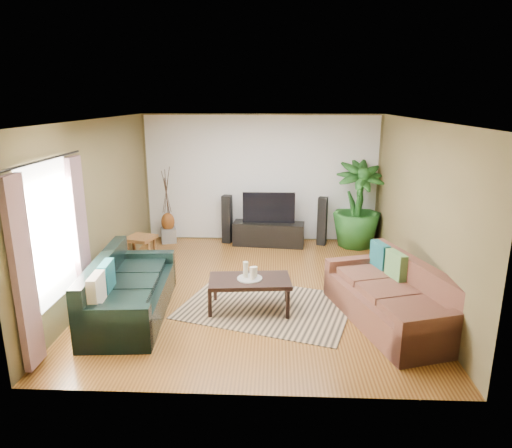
# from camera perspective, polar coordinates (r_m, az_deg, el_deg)

# --- Properties ---
(floor) EXTENTS (5.50, 5.50, 0.00)m
(floor) POSITION_cam_1_polar(r_m,az_deg,el_deg) (7.51, -0.07, -8.16)
(floor) COLOR #925C25
(floor) RESTS_ON ground
(ceiling) EXTENTS (5.50, 5.50, 0.00)m
(ceiling) POSITION_cam_1_polar(r_m,az_deg,el_deg) (6.89, -0.07, 12.90)
(ceiling) COLOR white
(ceiling) RESTS_ON ground
(wall_back) EXTENTS (5.00, 0.00, 5.00)m
(wall_back) POSITION_cam_1_polar(r_m,az_deg,el_deg) (9.77, 0.65, 5.68)
(wall_back) COLOR brown
(wall_back) RESTS_ON ground
(wall_front) EXTENTS (5.00, 0.00, 5.00)m
(wall_front) POSITION_cam_1_polar(r_m,az_deg,el_deg) (4.45, -1.66, -6.38)
(wall_front) COLOR brown
(wall_front) RESTS_ON ground
(wall_left) EXTENTS (0.00, 5.50, 5.50)m
(wall_left) POSITION_cam_1_polar(r_m,az_deg,el_deg) (7.61, -19.25, 2.00)
(wall_left) COLOR brown
(wall_left) RESTS_ON ground
(wall_right) EXTENTS (0.00, 5.50, 5.50)m
(wall_right) POSITION_cam_1_polar(r_m,az_deg,el_deg) (7.40, 19.65, 1.60)
(wall_right) COLOR brown
(wall_right) RESTS_ON ground
(backwall_panel) EXTENTS (4.90, 0.00, 4.90)m
(backwall_panel) POSITION_cam_1_polar(r_m,az_deg,el_deg) (9.76, 0.65, 5.67)
(backwall_panel) COLOR white
(backwall_panel) RESTS_ON ground
(window_pane) EXTENTS (0.00, 1.80, 1.80)m
(window_pane) POSITION_cam_1_polar(r_m,az_deg,el_deg) (6.18, -24.44, -1.04)
(window_pane) COLOR white
(window_pane) RESTS_ON ground
(curtain_near) EXTENTS (0.08, 0.35, 2.20)m
(curtain_near) POSITION_cam_1_polar(r_m,az_deg,el_deg) (5.60, -27.08, -5.67)
(curtain_near) COLOR gray
(curtain_near) RESTS_ON ground
(curtain_far) EXTENTS (0.08, 0.35, 2.20)m
(curtain_far) POSITION_cam_1_polar(r_m,az_deg,el_deg) (6.87, -21.10, -1.29)
(curtain_far) COLOR gray
(curtain_far) RESTS_ON ground
(curtain_rod) EXTENTS (0.03, 1.90, 0.03)m
(curtain_rod) POSITION_cam_1_polar(r_m,az_deg,el_deg) (5.98, -24.97, 7.24)
(curtain_rod) COLOR black
(curtain_rod) RESTS_ON ground
(sofa_left) EXTENTS (1.11, 2.26, 0.85)m
(sofa_left) POSITION_cam_1_polar(r_m,az_deg,el_deg) (6.77, -15.38, -7.55)
(sofa_left) COLOR black
(sofa_left) RESTS_ON floor
(sofa_right) EXTENTS (1.59, 2.38, 0.85)m
(sofa_right) POSITION_cam_1_polar(r_m,az_deg,el_deg) (6.58, 16.34, -8.33)
(sofa_right) COLOR brown
(sofa_right) RESTS_ON floor
(area_rug) EXTENTS (2.81, 2.35, 0.01)m
(area_rug) POSITION_cam_1_polar(r_m,az_deg,el_deg) (6.92, 1.32, -10.24)
(area_rug) COLOR tan
(area_rug) RESTS_ON floor
(coffee_table) EXTENTS (1.23, 0.75, 0.48)m
(coffee_table) POSITION_cam_1_polar(r_m,az_deg,el_deg) (6.74, -0.79, -8.77)
(coffee_table) COLOR black
(coffee_table) RESTS_ON floor
(candle_tray) EXTENTS (0.36, 0.36, 0.02)m
(candle_tray) POSITION_cam_1_polar(r_m,az_deg,el_deg) (6.64, -0.79, -6.81)
(candle_tray) COLOR #9A9B95
(candle_tray) RESTS_ON coffee_table
(candle_tall) EXTENTS (0.07, 0.07, 0.24)m
(candle_tall) POSITION_cam_1_polar(r_m,az_deg,el_deg) (6.63, -1.30, -5.70)
(candle_tall) COLOR beige
(candle_tall) RESTS_ON candle_tray
(candle_mid) EXTENTS (0.07, 0.07, 0.18)m
(candle_mid) POSITION_cam_1_polar(r_m,az_deg,el_deg) (6.57, -0.47, -6.15)
(candle_mid) COLOR #F4E7CE
(candle_mid) RESTS_ON candle_tray
(candle_short) EXTENTS (0.07, 0.07, 0.15)m
(candle_short) POSITION_cam_1_polar(r_m,az_deg,el_deg) (6.67, -0.16, -5.97)
(candle_short) COLOR #F0ECCB
(candle_short) RESTS_ON candle_tray
(tv_stand) EXTENTS (1.52, 0.60, 0.49)m
(tv_stand) POSITION_cam_1_polar(r_m,az_deg,el_deg) (9.61, 1.58, -1.25)
(tv_stand) COLOR black
(tv_stand) RESTS_ON floor
(television) EXTENTS (1.08, 0.06, 0.64)m
(television) POSITION_cam_1_polar(r_m,az_deg,el_deg) (9.49, 1.61, 2.07)
(television) COLOR black
(television) RESTS_ON tv_stand
(speaker_left) EXTENTS (0.23, 0.24, 1.03)m
(speaker_left) POSITION_cam_1_polar(r_m,az_deg,el_deg) (9.75, -3.63, 0.61)
(speaker_left) COLOR black
(speaker_left) RESTS_ON floor
(speaker_right) EXTENTS (0.23, 0.25, 1.02)m
(speaker_right) POSITION_cam_1_polar(r_m,az_deg,el_deg) (9.69, 8.28, 0.36)
(speaker_right) COLOR black
(speaker_right) RESTS_ON floor
(potted_plant) EXTENTS (1.15, 1.15, 1.78)m
(potted_plant) POSITION_cam_1_polar(r_m,az_deg,el_deg) (9.64, 12.57, 2.38)
(potted_plant) COLOR #1D511B
(potted_plant) RESTS_ON floor
(plant_pot) EXTENTS (0.33, 0.33, 0.26)m
(plant_pot) POSITION_cam_1_polar(r_m,az_deg,el_deg) (9.83, 12.31, -1.94)
(plant_pot) COLOR black
(plant_pot) RESTS_ON floor
(pedestal) EXTENTS (0.39, 0.39, 0.31)m
(pedestal) POSITION_cam_1_polar(r_m,az_deg,el_deg) (10.02, -10.87, -1.37)
(pedestal) COLOR gray
(pedestal) RESTS_ON floor
(vase) EXTENTS (0.28, 0.28, 0.40)m
(vase) POSITION_cam_1_polar(r_m,az_deg,el_deg) (9.94, -10.96, 0.27)
(vase) COLOR brown
(vase) RESTS_ON pedestal
(side_table) EXTENTS (0.60, 0.60, 0.51)m
(side_table) POSITION_cam_1_polar(r_m,az_deg,el_deg) (8.86, -14.15, -3.12)
(side_table) COLOR brown
(side_table) RESTS_ON floor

